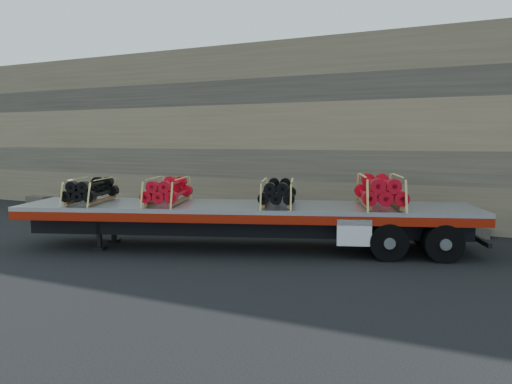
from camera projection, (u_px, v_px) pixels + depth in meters
ground at (215, 244)px, 15.29m from camera, size 120.00×120.00×0.00m
rock_wall at (294, 132)px, 20.75m from camera, size 44.00×3.00×7.00m
trailer at (246, 227)px, 14.55m from camera, size 13.12×6.81×1.30m
bundle_front at (91, 191)px, 14.91m from camera, size 1.58×2.16×0.69m
bundle_midfront at (168, 191)px, 14.68m from camera, size 1.66×2.27×0.72m
bundle_midrear at (278, 193)px, 14.35m from camera, size 1.60×2.19×0.70m
bundle_rear at (380, 191)px, 14.06m from camera, size 1.93×2.64×0.84m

